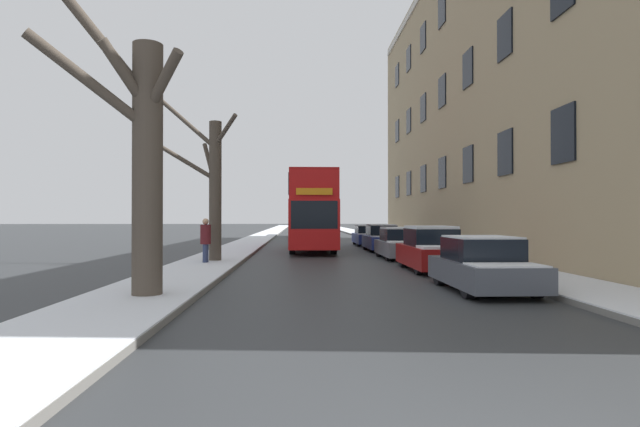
# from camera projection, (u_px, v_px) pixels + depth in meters

# --- Properties ---
(sidewalk_left) EXTENTS (2.56, 130.00, 0.16)m
(sidewalk_left) POSITION_uv_depth(u_px,v_px,m) (267.00, 234.00, 56.19)
(sidewalk_left) COLOR slate
(sidewalk_left) RESTS_ON ground
(sidewalk_right) EXTENTS (2.56, 130.00, 0.16)m
(sidewalk_right) POSITION_uv_depth(u_px,v_px,m) (361.00, 234.00, 56.64)
(sidewalk_right) COLOR slate
(sidewalk_right) RESTS_ON ground
(terrace_facade_right) EXTENTS (9.10, 40.20, 17.79)m
(terrace_facade_right) POSITION_uv_depth(u_px,v_px,m) (536.00, 88.00, 27.00)
(terrace_facade_right) COLOR tan
(terrace_facade_right) RESTS_ON ground
(bare_tree_left_0) EXTENTS (3.09, 1.85, 7.05)m
(bare_tree_left_0) POSITION_uv_depth(u_px,v_px,m) (142.00, 156.00, 11.08)
(bare_tree_left_0) COLOR #4C4238
(bare_tree_left_0) RESTS_ON ground
(bare_tree_left_1) EXTENTS (3.48, 1.95, 6.86)m
(bare_tree_left_1) POSITION_uv_depth(u_px,v_px,m) (213.00, 185.00, 20.20)
(bare_tree_left_1) COLOR #4C4238
(bare_tree_left_1) RESTS_ON ground
(double_decker_bus) EXTENTS (2.49, 10.66, 4.30)m
(double_decker_bus) POSITION_uv_depth(u_px,v_px,m) (312.00, 208.00, 28.88)
(double_decker_bus) COLOR red
(double_decker_bus) RESTS_ON ground
(parked_car_0) EXTENTS (1.84, 3.91, 1.40)m
(parked_car_0) POSITION_uv_depth(u_px,v_px,m) (483.00, 266.00, 12.76)
(parked_car_0) COLOR #474C56
(parked_car_0) RESTS_ON ground
(parked_car_1) EXTENTS (1.77, 4.15, 1.59)m
(parked_car_1) POSITION_uv_depth(u_px,v_px,m) (432.00, 250.00, 17.70)
(parked_car_1) COLOR maroon
(parked_car_1) RESTS_ON ground
(parked_car_2) EXTENTS (1.89, 4.17, 1.45)m
(parked_car_2) POSITION_uv_depth(u_px,v_px,m) (401.00, 244.00, 22.98)
(parked_car_2) COLOR slate
(parked_car_2) RESTS_ON ground
(parked_car_3) EXTENTS (1.76, 4.16, 1.51)m
(parked_car_3) POSITION_uv_depth(u_px,v_px,m) (382.00, 239.00, 28.44)
(parked_car_3) COLOR navy
(parked_car_3) RESTS_ON ground
(parked_car_4) EXTENTS (1.77, 4.27, 1.39)m
(parked_car_4) POSITION_uv_depth(u_px,v_px,m) (368.00, 236.00, 34.17)
(parked_car_4) COLOR navy
(parked_car_4) RESTS_ON ground
(oncoming_van) EXTENTS (2.08, 5.74, 2.49)m
(oncoming_van) POSITION_uv_depth(u_px,v_px,m) (300.00, 223.00, 49.72)
(oncoming_van) COLOR #9EA3AD
(oncoming_van) RESTS_ON ground
(pedestrian_left_sidewalk) EXTENTS (0.40, 0.40, 1.86)m
(pedestrian_left_sidewalk) POSITION_uv_depth(u_px,v_px,m) (206.00, 240.00, 19.24)
(pedestrian_left_sidewalk) COLOR navy
(pedestrian_left_sidewalk) RESTS_ON ground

